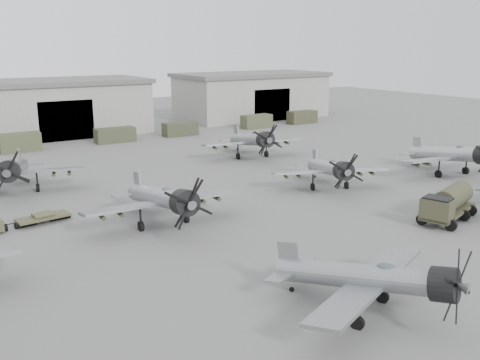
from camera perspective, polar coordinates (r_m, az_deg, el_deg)
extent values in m
plane|color=#595957|center=(36.19, 6.71, -8.71)|extent=(220.00, 220.00, 0.00)
cube|color=#A9AA9F|center=(90.63, -19.23, 7.12)|extent=(28.00, 14.00, 8.00)
cube|color=#5C5C57|center=(90.25, -19.46, 9.85)|extent=(29.00, 14.80, 0.70)
cube|color=black|center=(84.21, -18.02, 6.03)|extent=(8.12, 0.40, 6.00)
cube|color=#A9AA9F|center=(106.27, 1.22, 8.84)|extent=(28.00, 14.00, 8.00)
cube|color=#5C5C57|center=(105.95, 1.24, 11.19)|extent=(29.00, 14.80, 0.70)
cube|color=black|center=(100.86, 3.41, 7.96)|extent=(8.12, 0.40, 6.00)
cube|color=#41462E|center=(77.76, -22.42, 3.72)|extent=(5.25, 2.20, 2.54)
cube|color=#3A4029|center=(81.20, -13.18, 4.70)|extent=(5.83, 2.20, 2.14)
cube|color=#373C27|center=(85.38, -6.39, 5.43)|extent=(5.49, 2.20, 2.13)
cube|color=#42482F|center=(92.81, 1.78, 6.27)|extent=(5.38, 2.20, 2.28)
cube|color=#3B3B26|center=(98.90, 6.64, 6.68)|extent=(5.61, 2.20, 2.28)
cylinder|color=gray|center=(29.70, 12.60, -9.98)|extent=(4.98, 9.64, 2.90)
cylinder|color=black|center=(28.26, 20.98, -10.39)|extent=(2.18, 2.02, 1.93)
cube|color=gray|center=(29.62, 13.58, -10.62)|extent=(11.52, 6.25, 0.52)
cube|color=gray|center=(31.36, 5.18, -8.05)|extent=(0.68, 1.47, 1.85)
ellipsoid|color=#3F4C54|center=(28.90, 15.43, -9.05)|extent=(0.93, 1.24, 0.52)
cylinder|color=black|center=(28.74, 12.41, -14.66)|extent=(0.52, 0.79, 0.74)
cylinder|color=black|center=(31.69, 14.94, -11.95)|extent=(0.52, 0.79, 0.74)
cylinder|color=black|center=(32.08, 5.54, -11.54)|extent=(0.21, 0.32, 0.30)
cylinder|color=gray|center=(43.15, -8.63, -1.80)|extent=(1.85, 10.83, 3.18)
cylinder|color=black|center=(38.74, -5.91, -2.41)|extent=(1.98, 1.67, 2.12)
cube|color=gray|center=(42.68, -8.30, -2.33)|extent=(12.78, 2.62, 0.57)
cube|color=gray|center=(47.41, -10.89, -0.23)|extent=(0.17, 1.70, 2.03)
ellipsoid|color=#3F4C54|center=(41.46, -7.80, -1.11)|extent=(0.65, 1.24, 0.57)
cylinder|color=black|center=(42.32, -10.52, -4.88)|extent=(0.31, 0.82, 0.81)
cylinder|color=black|center=(43.74, -5.79, -4.07)|extent=(0.31, 0.82, 0.81)
cylinder|color=black|center=(47.74, -10.64, -2.92)|extent=(0.13, 0.33, 0.33)
cylinder|color=#9B9EA3|center=(54.33, 9.36, 1.30)|extent=(5.19, 9.61, 2.91)
cylinder|color=black|center=(50.18, 11.00, 0.96)|extent=(2.20, 2.05, 1.93)
cube|color=#9B9EA3|center=(53.87, 9.54, 0.93)|extent=(11.49, 6.49, 0.52)
cube|color=#9B9EA3|center=(58.35, 7.99, 2.40)|extent=(0.72, 1.47, 1.86)
ellipsoid|color=#3F4C54|center=(52.78, 9.92, 1.83)|extent=(0.95, 1.25, 0.52)
cylinder|color=black|center=(53.51, 7.76, -0.74)|extent=(0.53, 0.79, 0.74)
cylinder|color=black|center=(54.66, 11.29, -0.57)|extent=(0.53, 0.79, 0.74)
cylinder|color=black|center=(58.54, 8.00, 0.37)|extent=(0.22, 0.32, 0.30)
cylinder|color=#9EA0A6|center=(63.52, 21.32, 2.62)|extent=(3.35, 11.16, 3.26)
cube|color=#9EA0A6|center=(63.14, 21.69, 2.27)|extent=(13.23, 4.39, 0.59)
cube|color=#9EA0A6|center=(66.97, 18.41, 3.56)|extent=(0.41, 1.73, 2.08)
ellipsoid|color=#3F4C54|center=(62.21, 22.47, 3.16)|extent=(0.82, 1.34, 0.58)
cylinder|color=black|center=(61.97, 20.39, 0.59)|extent=(0.42, 0.87, 0.83)
cylinder|color=black|center=(64.74, 22.93, 0.91)|extent=(0.42, 0.87, 0.83)
cylinder|color=black|center=(67.18, 18.43, 1.59)|extent=(0.18, 0.35, 0.33)
cylinder|color=gray|center=(56.74, -22.88, 1.18)|extent=(4.63, 11.13, 3.28)
cylinder|color=black|center=(51.79, -23.49, 0.84)|extent=(2.38, 2.15, 2.18)
cube|color=gray|center=(56.18, -22.92, 0.78)|extent=(13.24, 5.90, 0.59)
cube|color=gray|center=(61.51, -22.46, 2.32)|extent=(0.61, 1.71, 2.10)
ellipsoid|color=#3F4C54|center=(54.91, -23.14, 1.77)|extent=(0.96, 1.39, 0.59)
cylinder|color=black|center=(56.17, -20.76, -0.79)|extent=(0.52, 0.89, 0.84)
cylinder|color=black|center=(61.69, -22.28, 0.16)|extent=(0.21, 0.36, 0.34)
cylinder|color=gray|center=(68.49, 1.07, 4.36)|extent=(3.72, 11.02, 3.22)
cylinder|color=black|center=(63.98, 2.73, 4.34)|extent=(2.25, 1.99, 2.14)
cube|color=gray|center=(67.98, 1.26, 4.06)|extent=(13.08, 4.83, 0.58)
cube|color=gray|center=(72.91, -0.39, 5.10)|extent=(0.47, 1.70, 2.06)
ellipsoid|color=#3F4C54|center=(66.84, 1.61, 4.92)|extent=(0.86, 1.34, 0.58)
cylinder|color=black|center=(67.39, -0.21, 2.54)|extent=(0.45, 0.87, 0.82)
cylinder|color=black|center=(68.87, 2.83, 2.78)|extent=(0.45, 0.87, 0.82)
cylinder|color=black|center=(73.02, -0.30, 3.30)|extent=(0.19, 0.35, 0.33)
cube|color=#3B3A26|center=(47.24, 21.31, -3.10)|extent=(7.40, 4.31, 0.25)
cube|color=#3B3A26|center=(44.54, 20.28, -2.96)|extent=(2.23, 2.69, 1.71)
cylinder|color=#3B3A26|center=(47.80, 21.76, -1.69)|extent=(4.98, 3.21, 1.91)
cube|color=black|center=(44.29, 20.38, -1.84)|extent=(2.04, 2.37, 0.15)
cylinder|color=black|center=(44.62, 21.60, -4.54)|extent=(0.56, 0.95, 0.90)
cylinder|color=black|center=(49.87, 20.91, -2.54)|extent=(0.56, 0.95, 0.90)
cylinder|color=black|center=(45.37, -23.51, -4.37)|extent=(1.31, 0.25, 0.09)
cube|color=#47452E|center=(46.14, -20.27, -3.75)|extent=(4.31, 2.03, 0.20)
cylinder|color=black|center=(46.22, -20.24, -4.08)|extent=(1.69, 0.68, 0.48)
cylinder|color=#47452E|center=(46.08, -20.30, -3.50)|extent=(1.56, 0.54, 0.35)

